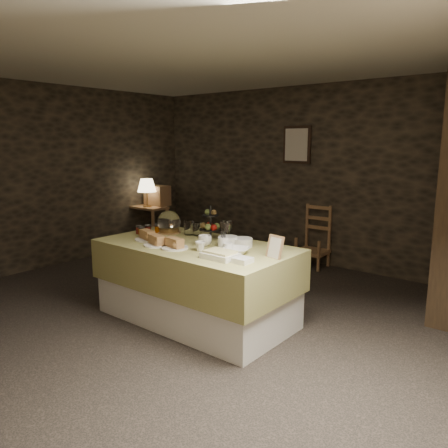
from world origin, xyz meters
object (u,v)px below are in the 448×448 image
Objects in this scene: console_table at (148,214)px; chair at (315,240)px; buffet_table at (196,277)px; table_lamp at (147,186)px; wine_rack at (157,195)px; fruit_stand at (210,225)px.

console_table is 2.87m from chair.
table_lamp reaches higher than buffet_table.
wine_rack is 2.82m from chair.
table_lamp reaches higher than chair.
buffet_table is 5.84× the size of fruit_stand.
fruit_stand is (2.68, -1.46, 0.34)m from console_table.
fruit_stand is (2.63, -1.41, -0.14)m from table_lamp.
table_lamp is at bearing -90.00° from wine_rack.
fruit_stand is at bearing -94.33° from chair.
console_table is 0.49m from table_lamp.
fruit_stand reaches higher than console_table.
chair is at bearing 16.52° from table_lamp.
console_table is at bearing 151.35° from fruit_stand.
buffet_table is 2.53m from chair.
table_lamp is at bearing 147.45° from buffet_table.
fruit_stand is (2.63, -1.64, 0.04)m from wine_rack.
table_lamp is 1.12× the size of wine_rack.
console_table is at bearing 147.18° from buffet_table.
fruit_stand reaches higher than buffet_table.
table_lamp is at bearing -45.00° from console_table.
chair is 2.03× the size of fruit_stand.
wine_rack is 3.10m from fruit_stand.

